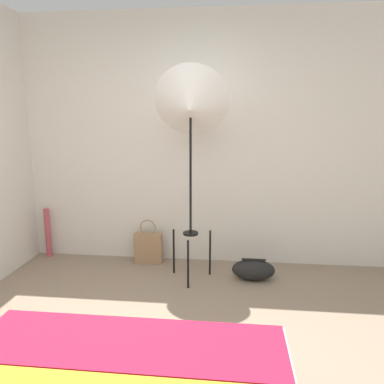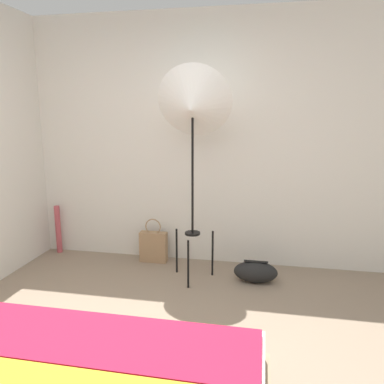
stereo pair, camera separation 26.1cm
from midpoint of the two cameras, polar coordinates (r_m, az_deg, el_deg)
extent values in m
cube|color=silver|center=(3.96, -3.16, 7.71)|extent=(8.00, 0.05, 2.60)
cube|color=#B21938|center=(2.06, -13.41, -21.79)|extent=(1.56, 0.46, 0.04)
cylinder|color=black|center=(3.49, -2.79, -10.99)|extent=(0.02, 0.02, 0.46)
cylinder|color=black|center=(3.81, -4.78, -9.02)|extent=(0.02, 0.02, 0.46)
cylinder|color=black|center=(3.76, 0.75, -9.26)|extent=(0.02, 0.02, 0.46)
cylinder|color=black|center=(3.60, -2.30, -6.33)|extent=(0.15, 0.15, 0.02)
cylinder|color=black|center=(3.47, -2.38, 3.12)|extent=(0.02, 0.02, 1.20)
cone|color=white|center=(3.43, -2.47, 13.05)|extent=(0.70, 0.48, 0.73)
cube|color=#9E7A56|center=(4.11, -8.50, -8.47)|extent=(0.29, 0.11, 0.33)
torus|color=#9E7A56|center=(4.04, -8.60, -5.40)|extent=(0.17, 0.01, 0.17)
ellipsoid|color=black|center=(3.72, 7.32, -11.72)|extent=(0.41, 0.20, 0.20)
cube|color=black|center=(3.68, 7.36, -10.21)|extent=(0.23, 0.04, 0.01)
cylinder|color=#BC4C56|center=(4.56, -22.67, -5.76)|extent=(0.06, 0.06, 0.55)
camera|label=1|loc=(0.13, -92.28, -0.48)|focal=35.00mm
camera|label=2|loc=(0.13, 87.72, 0.48)|focal=35.00mm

